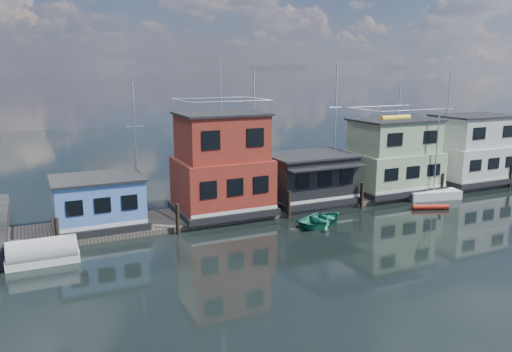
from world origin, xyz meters
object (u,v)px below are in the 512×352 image
houseboat_red (222,166)px  day_sailer (433,194)px  red_kayak (430,207)px  tarp_runabout (43,253)px  dinghy_teal (322,219)px  houseboat_blue (98,202)px  houseboat_white (472,150)px  houseboat_dark (309,177)px  houseboat_green (393,157)px

houseboat_red → day_sailer: 19.86m
houseboat_red → red_kayak: 17.84m
houseboat_red → tarp_runabout: houseboat_red is taller
dinghy_teal → day_sailer: size_ratio=0.54×
red_kayak → tarp_runabout: 29.99m
houseboat_blue → red_kayak: houseboat_blue is taller
red_kayak → day_sailer: day_sailer is taller
houseboat_red → dinghy_teal: (6.03, -5.35, -3.67)m
houseboat_blue → houseboat_white: houseboat_white is taller
houseboat_white → red_kayak: bearing=-151.8°
houseboat_dark → red_kayak: (8.48, -5.62, -2.19)m
houseboat_blue → day_sailer: 29.00m
houseboat_green → houseboat_red: bearing=-180.0°
houseboat_green → houseboat_white: bearing=-0.0°
houseboat_white → dinghy_teal: size_ratio=1.99×
houseboat_green → houseboat_blue: bearing=-180.0°
red_kayak → tarp_runabout: (-29.98, 0.86, 0.40)m
houseboat_dark → red_kayak: bearing=-33.6°
houseboat_red → houseboat_green: bearing=0.0°
houseboat_white → day_sailer: (-7.71, -3.02, -3.09)m
red_kayak → tarp_runabout: bearing=-160.1°
houseboat_green → red_kayak: bearing=-95.3°
houseboat_dark → day_sailer: bearing=-14.9°
day_sailer → houseboat_white: bearing=32.6°
houseboat_blue → dinghy_teal: 16.52m
dinghy_teal → day_sailer: day_sailer is taller
houseboat_blue → houseboat_dark: size_ratio=0.86×
houseboat_red → day_sailer: size_ratio=1.53×
houseboat_red → houseboat_dark: bearing=-0.1°
tarp_runabout → houseboat_dark: bearing=13.0°
houseboat_blue → houseboat_white: size_ratio=0.76×
tarp_runabout → day_sailer: (32.79, 1.77, -0.18)m
houseboat_dark → dinghy_teal: 6.02m
houseboat_red → houseboat_white: bearing=0.0°
houseboat_green → red_kayak: (-0.52, -5.64, -3.32)m
houseboat_dark → tarp_runabout: (-21.50, -4.77, -1.79)m
houseboat_white → red_kayak: 12.39m
houseboat_dark → tarp_runabout: bearing=-167.5°
houseboat_red → day_sailer: bearing=-8.9°
houseboat_dark → day_sailer: day_sailer is taller
houseboat_red → houseboat_dark: (8.00, -0.02, -1.69)m
houseboat_white → day_sailer: day_sailer is taller
houseboat_green → dinghy_teal: (-10.97, -5.35, -3.11)m
houseboat_dark → houseboat_red: bearing=179.9°
houseboat_white → dinghy_teal: bearing=-165.7°
tarp_runabout → dinghy_teal: bearing=-1.1°
houseboat_dark → houseboat_green: (9.00, 0.02, 1.13)m
houseboat_dark → houseboat_white: 19.03m
red_kayak → houseboat_blue: bearing=-170.8°
red_kayak → tarp_runabout: size_ratio=0.74×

